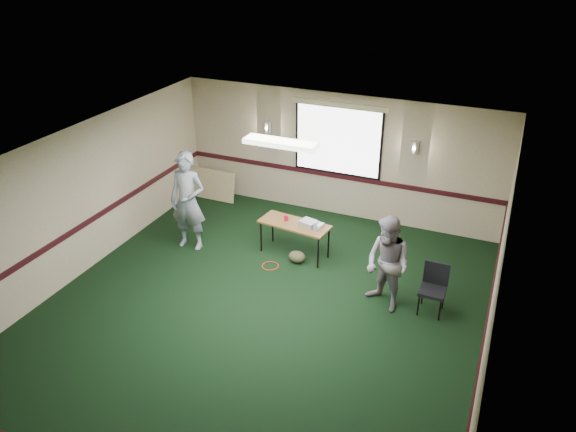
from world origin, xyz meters
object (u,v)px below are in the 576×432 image
at_px(person_right, 388,264).
at_px(conference_chair, 434,284).
at_px(person_left, 188,201).
at_px(projector, 308,223).
at_px(folding_table, 295,226).

bearing_deg(person_right, conference_chair, 47.47).
height_order(conference_chair, person_left, person_left).
height_order(person_left, person_right, person_left).
bearing_deg(projector, conference_chair, -2.07).
xyz_separation_m(folding_table, person_right, (2.02, -0.96, 0.19)).
relative_size(person_left, person_right, 1.20).
xyz_separation_m(folding_table, projector, (0.27, 0.02, 0.10)).
bearing_deg(folding_table, person_right, -18.42).
height_order(conference_chair, person_right, person_right).
xyz_separation_m(folding_table, conference_chair, (2.77, -0.74, -0.13)).
bearing_deg(conference_chair, person_left, 177.77).
distance_m(folding_table, conference_chair, 2.87).
xyz_separation_m(conference_chair, person_right, (-0.75, -0.22, 0.33)).
bearing_deg(person_left, projector, 9.02).
distance_m(folding_table, person_left, 2.10).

